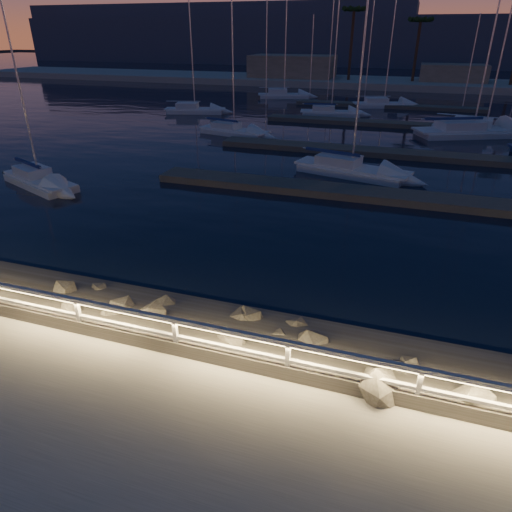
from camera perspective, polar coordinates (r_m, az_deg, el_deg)
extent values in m
plane|color=#ACA79B|center=(11.80, -0.93, -13.79)|extent=(400.00, 400.00, 0.00)
cube|color=#ACA79B|center=(10.22, -5.98, -22.75)|extent=(240.00, 5.00, 0.20)
cube|color=#5E5951|center=(13.10, 1.29, -10.79)|extent=(240.00, 3.45, 1.29)
plane|color=black|center=(88.92, 17.60, 19.90)|extent=(320.00, 320.00, 0.00)
plane|color=black|center=(12.60, -0.89, -17.97)|extent=(400.00, 400.00, 0.00)
cube|color=silver|center=(13.69, -21.26, -6.96)|extent=(0.11, 0.11, 1.00)
cube|color=silver|center=(12.17, -10.01, -9.85)|extent=(0.11, 0.11, 1.00)
cube|color=silver|center=(11.26, 3.98, -12.86)|extent=(0.11, 0.11, 1.00)
cube|color=silver|center=(11.11, 19.66, -15.29)|extent=(0.11, 0.11, 1.00)
cube|color=silver|center=(11.18, -0.97, -9.87)|extent=(44.00, 0.12, 0.12)
cube|color=silver|center=(11.48, -0.95, -11.89)|extent=(44.00, 0.09, 0.09)
cube|color=#FFD272|center=(11.21, -1.00, -10.26)|extent=(44.00, 0.04, 0.03)
sphere|color=#5E5951|center=(12.44, 2.02, -11.90)|extent=(0.99, 0.99, 0.99)
sphere|color=#5E5951|center=(14.14, -3.06, -8.13)|extent=(0.80, 0.80, 0.80)
sphere|color=#5E5951|center=(13.04, 7.03, -11.05)|extent=(0.97, 0.97, 0.97)
sphere|color=#5E5951|center=(12.83, 21.58, -13.53)|extent=(0.99, 0.99, 0.99)
cube|color=#5E574E|center=(25.95, 11.01, 7.87)|extent=(22.00, 2.00, 0.40)
cube|color=#5E574E|center=(35.54, 13.49, 12.61)|extent=(22.00, 2.00, 0.40)
cube|color=#5E574E|center=(47.27, 15.17, 15.71)|extent=(22.00, 2.00, 0.40)
cube|color=#5E574E|center=(59.12, 16.21, 17.57)|extent=(22.00, 2.00, 0.40)
cube|color=#ACA79B|center=(82.92, 17.44, 19.82)|extent=(160.00, 14.00, 1.20)
cube|color=gray|center=(85.33, 4.59, 22.35)|extent=(14.00, 8.00, 4.00)
cube|color=gray|center=(83.88, 23.39, 20.04)|extent=(10.00, 6.00, 3.00)
cylinder|color=#463020|center=(81.27, 11.82, 24.45)|extent=(0.44, 0.44, 10.50)
cylinder|color=#463020|center=(81.54, 19.43, 23.09)|extent=(0.44, 0.44, 9.00)
cube|color=#363E54|center=(138.57, 18.93, 23.57)|extent=(220.00, 30.00, 14.00)
cube|color=#363E54|center=(161.33, -4.93, 25.67)|extent=(120.00, 25.00, 18.00)
cube|color=silver|center=(29.91, -25.33, 8.18)|extent=(5.86, 3.84, 0.47)
cube|color=silver|center=(29.83, -25.45, 8.72)|extent=(6.19, 3.76, 0.13)
cube|color=silver|center=(30.45, -26.19, 9.49)|extent=(2.53, 2.11, 0.56)
cylinder|color=silver|center=(28.95, -27.40, 17.99)|extent=(0.10, 0.10, 9.68)
cylinder|color=silver|center=(30.69, -26.66, 10.36)|extent=(3.25, 1.39, 0.07)
cube|color=silver|center=(29.92, 11.85, 10.16)|extent=(7.06, 3.82, 0.52)
cube|color=silver|center=(29.83, 11.91, 10.77)|extent=(7.52, 3.63, 0.14)
cube|color=silver|center=(30.08, 10.29, 11.70)|extent=(2.94, 2.27, 0.62)
cylinder|color=silver|center=(28.87, 13.07, 22.14)|extent=(0.11, 0.11, 11.65)
cylinder|color=silver|center=(30.14, 9.54, 12.72)|extent=(4.09, 1.10, 0.08)
cube|color=silver|center=(41.48, -2.72, 15.10)|extent=(6.34, 3.36, 0.47)
cube|color=silver|center=(41.42, -2.73, 15.51)|extent=(6.76, 3.19, 0.13)
cube|color=silver|center=(41.84, -3.73, 16.01)|extent=(2.64, 2.02, 0.56)
cylinder|color=silver|center=(40.76, -2.91, 22.88)|extent=(0.10, 0.10, 10.49)
cylinder|color=silver|center=(42.01, -4.23, 16.63)|extent=(3.69, 0.95, 0.07)
cube|color=silver|center=(46.54, 26.67, 13.68)|extent=(8.46, 4.04, 0.59)
cube|color=silver|center=(46.48, 26.77, 14.12)|extent=(9.06, 3.76, 0.16)
cube|color=silver|center=(46.47, 25.46, 14.85)|extent=(3.46, 2.54, 0.69)
cylinder|color=silver|center=(45.84, 28.71, 22.79)|extent=(0.13, 0.13, 14.10)
cylinder|color=silver|center=(46.43, 24.88, 15.63)|extent=(5.02, 0.94, 0.09)
cube|color=silver|center=(53.36, -7.61, 17.43)|extent=(6.38, 3.56, 0.51)
cube|color=silver|center=(53.31, -7.63, 17.77)|extent=(6.79, 3.40, 0.14)
cube|color=silver|center=(53.43, -8.59, 18.09)|extent=(2.68, 2.09, 0.61)
cylinder|color=silver|center=(52.80, -8.01, 23.52)|extent=(0.11, 0.11, 10.53)
cylinder|color=silver|center=(53.45, -9.09, 18.57)|extent=(3.67, 1.08, 0.07)
cube|color=silver|center=(51.99, 9.38, 17.08)|extent=(6.31, 3.00, 0.47)
cube|color=silver|center=(51.95, 9.40, 17.41)|extent=(6.76, 2.79, 0.13)
cube|color=silver|center=(51.91, 8.45, 17.80)|extent=(2.58, 1.89, 0.56)
cylinder|color=silver|center=(51.42, 9.87, 23.30)|extent=(0.10, 0.10, 10.52)
cylinder|color=silver|center=(51.86, 8.00, 18.30)|extent=(3.75, 0.70, 0.07)
cube|color=silver|center=(45.07, 25.40, 13.59)|extent=(9.75, 6.72, 0.62)
cube|color=silver|center=(45.00, 25.50, 14.08)|extent=(10.26, 6.62, 0.17)
cube|color=silver|center=(44.29, 24.12, 14.71)|extent=(4.26, 3.63, 0.74)
cylinder|color=silver|center=(44.35, 27.72, 24.36)|extent=(0.14, 0.14, 16.16)
cylinder|color=silver|center=(43.88, 23.50, 15.49)|extent=(5.32, 2.52, 0.09)
cube|color=silver|center=(65.71, 3.55, 19.24)|extent=(6.90, 4.06, 0.56)
cube|color=silver|center=(65.67, 3.56, 19.54)|extent=(7.32, 3.91, 0.15)
cube|color=silver|center=(65.60, 2.73, 19.87)|extent=(2.92, 2.33, 0.66)
cylinder|color=silver|center=(65.24, 3.71, 24.59)|extent=(0.12, 0.12, 11.36)
cylinder|color=silver|center=(65.53, 2.31, 20.31)|extent=(3.92, 1.32, 0.08)
cube|color=silver|center=(59.25, 15.67, 17.60)|extent=(6.97, 4.13, 0.52)
cube|color=silver|center=(59.21, 15.71, 17.91)|extent=(7.39, 3.99, 0.14)
cube|color=silver|center=(58.95, 14.84, 18.30)|extent=(2.95, 2.36, 0.61)
cylinder|color=silver|center=(58.73, 16.45, 23.52)|extent=(0.11, 0.11, 11.47)
cylinder|color=silver|center=(58.78, 14.44, 18.79)|extent=(3.95, 1.35, 0.07)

